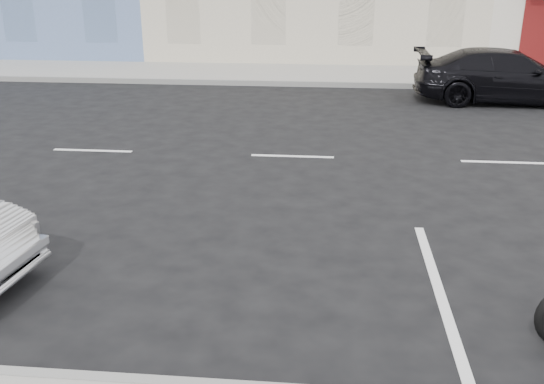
% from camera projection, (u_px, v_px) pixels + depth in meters
% --- Properties ---
extents(ground, '(120.00, 120.00, 0.00)m').
position_uv_depth(ground, '(397.00, 159.00, 11.56)').
color(ground, black).
rests_on(ground, ground).
extents(sidewalk_far, '(80.00, 3.40, 0.15)m').
position_uv_depth(sidewalk_far, '(219.00, 73.00, 20.06)').
color(sidewalk_far, gray).
rests_on(sidewalk_far, ground).
extents(curb_far, '(80.00, 0.12, 0.16)m').
position_uv_depth(curb_far, '(209.00, 82.00, 18.48)').
color(curb_far, gray).
rests_on(curb_far, ground).
extents(car_far, '(4.84, 2.05, 1.39)m').
position_uv_depth(car_far, '(507.00, 76.00, 16.02)').
color(car_far, black).
rests_on(car_far, ground).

